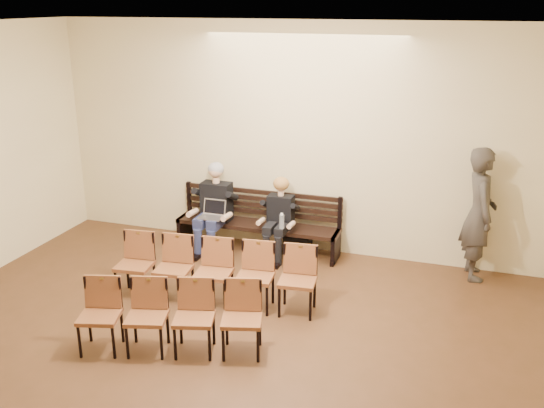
{
  "coord_description": "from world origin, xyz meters",
  "views": [
    {
      "loc": [
        2.41,
        -3.66,
        3.77
      ],
      "look_at": [
        -0.17,
        4.05,
        1.01
      ],
      "focal_mm": 40.0,
      "sensor_mm": 36.0,
      "label": 1
    }
  ],
  "objects_px": {
    "water_bottle": "(282,228)",
    "seated_woman": "(279,222)",
    "passerby": "(480,204)",
    "seated_man": "(214,207)",
    "chair_row_back": "(170,318)",
    "bench": "(257,237)",
    "laptop": "(211,219)",
    "bag": "(298,244)",
    "chair_row_front": "(214,273)"
  },
  "relations": [
    {
      "from": "seated_woman",
      "to": "bag",
      "type": "distance_m",
      "value": 0.52
    },
    {
      "from": "bench",
      "to": "bag",
      "type": "relative_size",
      "value": 6.46
    },
    {
      "from": "laptop",
      "to": "chair_row_front",
      "type": "xyz_separation_m",
      "value": [
        0.69,
        -1.48,
        -0.15
      ]
    },
    {
      "from": "bench",
      "to": "laptop",
      "type": "height_order",
      "value": "laptop"
    },
    {
      "from": "bench",
      "to": "chair_row_front",
      "type": "bearing_deg",
      "value": -87.89
    },
    {
      "from": "chair_row_back",
      "to": "water_bottle",
      "type": "bearing_deg",
      "value": 64.48
    },
    {
      "from": "bench",
      "to": "water_bottle",
      "type": "relative_size",
      "value": 10.83
    },
    {
      "from": "laptop",
      "to": "water_bottle",
      "type": "bearing_deg",
      "value": -2.68
    },
    {
      "from": "seated_man",
      "to": "laptop",
      "type": "height_order",
      "value": "seated_man"
    },
    {
      "from": "water_bottle",
      "to": "bag",
      "type": "bearing_deg",
      "value": 76.26
    },
    {
      "from": "water_bottle",
      "to": "chair_row_back",
      "type": "bearing_deg",
      "value": -99.58
    },
    {
      "from": "bench",
      "to": "passerby",
      "type": "bearing_deg",
      "value": 1.77
    },
    {
      "from": "laptop",
      "to": "bag",
      "type": "relative_size",
      "value": 0.9
    },
    {
      "from": "bag",
      "to": "water_bottle",
      "type": "bearing_deg",
      "value": -103.74
    },
    {
      "from": "seated_man",
      "to": "water_bottle",
      "type": "bearing_deg",
      "value": -11.84
    },
    {
      "from": "seated_man",
      "to": "chair_row_back",
      "type": "relative_size",
      "value": 0.68
    },
    {
      "from": "bench",
      "to": "chair_row_front",
      "type": "xyz_separation_m",
      "value": [
        0.07,
        -1.84,
        0.2
      ]
    },
    {
      "from": "bench",
      "to": "passerby",
      "type": "xyz_separation_m",
      "value": [
        3.24,
        0.1,
        0.86
      ]
    },
    {
      "from": "passerby",
      "to": "chair_row_back",
      "type": "bearing_deg",
      "value": 121.93
    },
    {
      "from": "bench",
      "to": "laptop",
      "type": "distance_m",
      "value": 0.8
    },
    {
      "from": "seated_woman",
      "to": "bag",
      "type": "height_order",
      "value": "seated_woman"
    },
    {
      "from": "passerby",
      "to": "bag",
      "type": "bearing_deg",
      "value": 77.29
    },
    {
      "from": "bench",
      "to": "seated_man",
      "type": "height_order",
      "value": "seated_man"
    },
    {
      "from": "seated_man",
      "to": "laptop",
      "type": "xyz_separation_m",
      "value": [
        0.05,
        -0.24,
        -0.11
      ]
    },
    {
      "from": "water_bottle",
      "to": "passerby",
      "type": "bearing_deg",
      "value": 9.77
    },
    {
      "from": "chair_row_front",
      "to": "chair_row_back",
      "type": "bearing_deg",
      "value": -96.14
    },
    {
      "from": "seated_man",
      "to": "passerby",
      "type": "distance_m",
      "value": 3.94
    },
    {
      "from": "water_bottle",
      "to": "seated_woman",
      "type": "bearing_deg",
      "value": 117.05
    },
    {
      "from": "bench",
      "to": "seated_woman",
      "type": "xyz_separation_m",
      "value": [
        0.39,
        -0.12,
        0.33
      ]
    },
    {
      "from": "seated_woman",
      "to": "water_bottle",
      "type": "bearing_deg",
      "value": -62.95
    },
    {
      "from": "water_bottle",
      "to": "chair_row_back",
      "type": "relative_size",
      "value": 0.12
    },
    {
      "from": "water_bottle",
      "to": "chair_row_front",
      "type": "bearing_deg",
      "value": -107.05
    },
    {
      "from": "seated_woman",
      "to": "bag",
      "type": "relative_size",
      "value": 2.77
    },
    {
      "from": "laptop",
      "to": "water_bottle",
      "type": "xyz_separation_m",
      "value": [
        1.14,
        -0.01,
        -0.01
      ]
    },
    {
      "from": "chair_row_back",
      "to": "passerby",
      "type": "bearing_deg",
      "value": 28.69
    },
    {
      "from": "laptop",
      "to": "chair_row_front",
      "type": "relative_size",
      "value": 0.14
    },
    {
      "from": "passerby",
      "to": "chair_row_front",
      "type": "bearing_deg",
      "value": 108.72
    },
    {
      "from": "bag",
      "to": "passerby",
      "type": "relative_size",
      "value": 0.19
    },
    {
      "from": "water_bottle",
      "to": "passerby",
      "type": "xyz_separation_m",
      "value": [
        2.72,
        0.47,
        0.52
      ]
    },
    {
      "from": "seated_man",
      "to": "bag",
      "type": "relative_size",
      "value": 3.43
    },
    {
      "from": "seated_man",
      "to": "chair_row_front",
      "type": "relative_size",
      "value": 0.52
    },
    {
      "from": "seated_woman",
      "to": "chair_row_back",
      "type": "relative_size",
      "value": 0.55
    },
    {
      "from": "passerby",
      "to": "chair_row_front",
      "type": "height_order",
      "value": "passerby"
    },
    {
      "from": "seated_woman",
      "to": "water_bottle",
      "type": "relative_size",
      "value": 4.64
    },
    {
      "from": "water_bottle",
      "to": "chair_row_back",
      "type": "height_order",
      "value": "chair_row_back"
    },
    {
      "from": "bag",
      "to": "chair_row_front",
      "type": "xyz_separation_m",
      "value": [
        -0.57,
        -1.94,
        0.28
      ]
    },
    {
      "from": "bag",
      "to": "chair_row_back",
      "type": "distance_m",
      "value": 3.19
    },
    {
      "from": "laptop",
      "to": "seated_man",
      "type": "bearing_deg",
      "value": 98.71
    },
    {
      "from": "passerby",
      "to": "seated_woman",
      "type": "bearing_deg",
      "value": 81.71
    },
    {
      "from": "seated_woman",
      "to": "passerby",
      "type": "height_order",
      "value": "passerby"
    }
  ]
}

